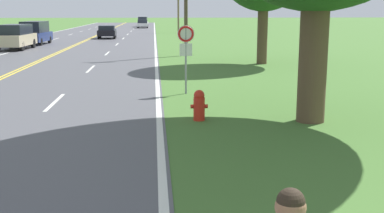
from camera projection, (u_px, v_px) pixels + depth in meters
fire_hydrant at (199, 105)px, 12.94m from camera, size 0.47×0.31×0.83m
traffic_sign at (186, 43)px, 16.82m from camera, size 0.60×0.10×2.42m
utility_pole_far at (178, 4)px, 63.41m from camera, size 1.80×0.24×7.32m
car_champagne_suv_mid_near at (16, 36)px, 36.36m from camera, size 2.10×4.79×1.88m
car_dark_blue_van_mid_far at (35, 33)px, 41.75m from camera, size 2.07×4.85×2.00m
car_black_hatchback_receding at (107, 31)px, 50.78m from camera, size 1.95×3.92×1.37m
car_white_hatchback_distant at (143, 23)px, 81.19m from camera, size 1.83×4.02×1.41m
car_silver_van_horizon at (143, 22)px, 87.17m from camera, size 1.91×4.73×1.77m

